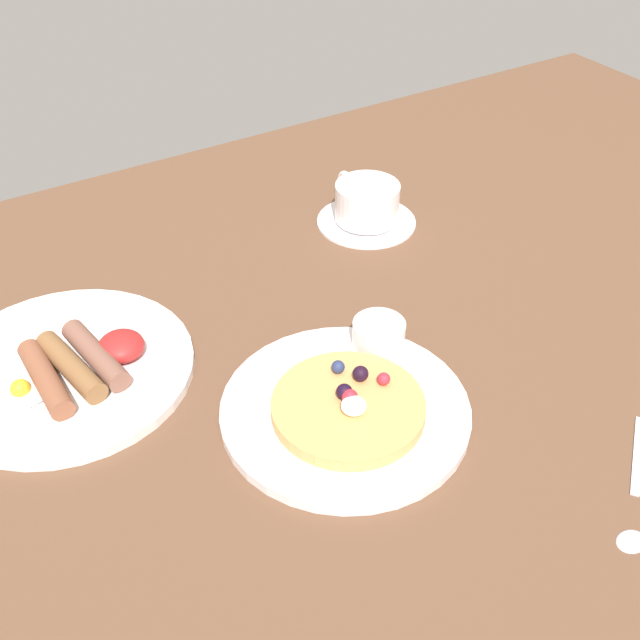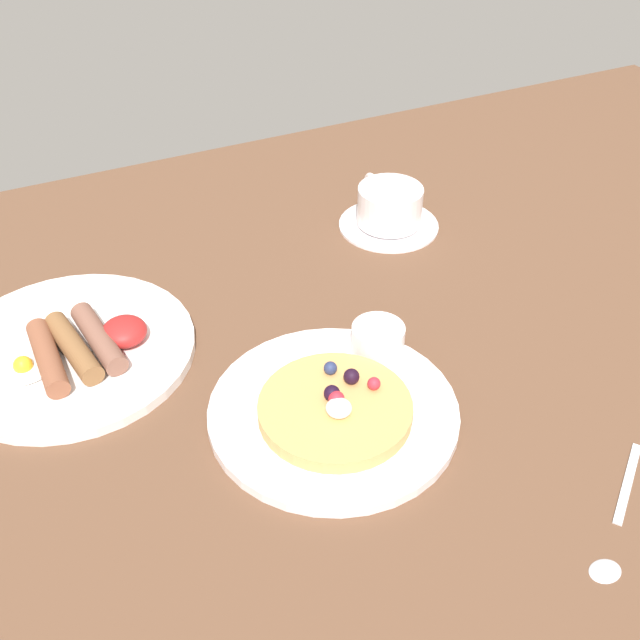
{
  "view_description": "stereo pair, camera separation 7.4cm",
  "coord_description": "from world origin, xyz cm",
  "views": [
    {
      "loc": [
        -27.23,
        -50.06,
        55.4
      ],
      "look_at": [
        6.39,
        4.66,
        4.0
      ],
      "focal_mm": 43.52,
      "sensor_mm": 36.0,
      "label": 1
    },
    {
      "loc": [
        -20.72,
        -53.56,
        55.4
      ],
      "look_at": [
        6.39,
        4.66,
        4.0
      ],
      "focal_mm": 43.52,
      "sensor_mm": 36.0,
      "label": 2
    }
  ],
  "objects": [
    {
      "name": "fried_breakfast",
      "position": [
        -17.43,
        13.27,
        2.34
      ],
      "size": [
        16.15,
        11.98,
        2.88
      ],
      "color": "brown",
      "rests_on": "breakfast_plate"
    },
    {
      "name": "pancake_plate",
      "position": [
        3.27,
        -5.16,
        0.56
      ],
      "size": [
        24.77,
        24.77,
        1.12
      ],
      "primitive_type": "cylinder",
      "color": "white",
      "rests_on": "ground_plane"
    },
    {
      "name": "breakfast_plate",
      "position": [
        -18.48,
        15.21,
        0.59
      ],
      "size": [
        26.8,
        26.8,
        1.17
      ],
      "primitive_type": "cylinder",
      "color": "white",
      "rests_on": "ground_plane"
    },
    {
      "name": "teaspoon",
      "position": [
        18.89,
        -27.86,
        0.24
      ],
      "size": [
        13.77,
        10.85,
        0.6
      ],
      "color": "silver",
      "rests_on": "ground_plane"
    },
    {
      "name": "syrup_ramekin",
      "position": [
        11.36,
        0.79,
        2.65
      ],
      "size": [
        5.65,
        5.65,
        2.98
      ],
      "color": "white",
      "rests_on": "pancake_plate"
    },
    {
      "name": "coffee_cup",
      "position": [
        25.43,
        23.77,
        3.34
      ],
      "size": [
        8.61,
        11.41,
        5.01
      ],
      "color": "white",
      "rests_on": "coffee_saucer"
    },
    {
      "name": "coffee_saucer",
      "position": [
        25.42,
        23.63,
        0.37
      ],
      "size": [
        13.38,
        13.38,
        0.75
      ],
      "primitive_type": "cylinder",
      "color": "white",
      "rests_on": "ground_plane"
    },
    {
      "name": "pancake_with_berries",
      "position": [
        3.08,
        -6.02,
        1.95
      ],
      "size": [
        15.05,
        15.05,
        3.06
      ],
      "color": "tan",
      "rests_on": "pancake_plate"
    },
    {
      "name": "ground_plane",
      "position": [
        0.0,
        0.0,
        -1.5
      ],
      "size": [
        195.42,
        111.17,
        3.0
      ],
      "primitive_type": "cube",
      "color": "brown"
    }
  ]
}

